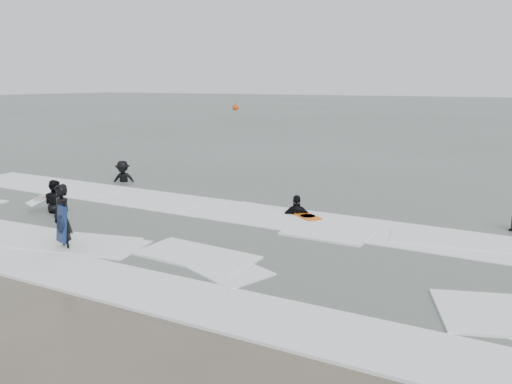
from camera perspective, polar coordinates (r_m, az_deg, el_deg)
The scene contains 9 objects.
ground at distance 11.94m, azimuth -11.67°, elevation -9.74°, with size 320.00×320.00×0.00m, color brown.
sea at distance 88.79m, azimuth 24.00°, elevation 8.53°, with size 320.00×320.00×0.00m, color #47544C.
surfer_centre at distance 14.52m, azimuth -20.98°, elevation -6.29°, with size 0.68×0.44×1.85m, color black.
surfer_wading at distance 18.66m, azimuth -21.84°, elevation -2.29°, with size 0.85×0.66×1.74m, color black.
surfer_breaker at distance 23.27m, azimuth -14.91°, elevation 0.97°, with size 1.21×0.70×1.88m, color black.
surfer_right_near at distance 17.04m, azimuth 4.70°, elevation -2.77°, with size 1.10×0.46×1.88m, color black.
surf_foam at distance 14.77m, azimuth -2.41°, elevation -4.98°, with size 30.03×9.06×0.09m.
bodyboards at distance 15.98m, azimuth -12.88°, elevation -2.22°, with size 9.31×6.92×1.25m.
buoy at distance 82.95m, azimuth -2.36°, elevation 9.63°, with size 1.00×1.00×1.65m.
Camera 1 is at (7.25, -8.39, 4.45)m, focal length 35.00 mm.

